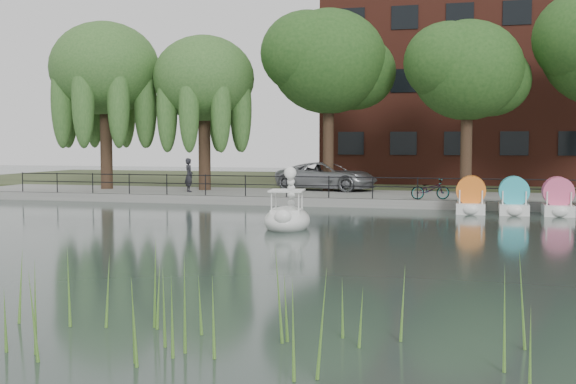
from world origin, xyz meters
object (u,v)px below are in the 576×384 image
at_px(minivan, 327,174).
at_px(swan_boat, 287,215).
at_px(bicycle, 430,188).
at_px(pedestrian, 189,173).

distance_m(minivan, swan_boat, 13.71).
xyz_separation_m(minivan, swan_boat, (1.42, -13.61, -0.79)).
relative_size(bicycle, pedestrian, 0.87).
height_order(minivan, swan_boat, minivan).
relative_size(pedestrian, swan_boat, 0.75).
height_order(minivan, bicycle, minivan).
relative_size(minivan, pedestrian, 3.08).
bearing_deg(minivan, swan_boat, -163.00).
relative_size(minivan, swan_boat, 2.31).
bearing_deg(swan_boat, pedestrian, 119.78).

